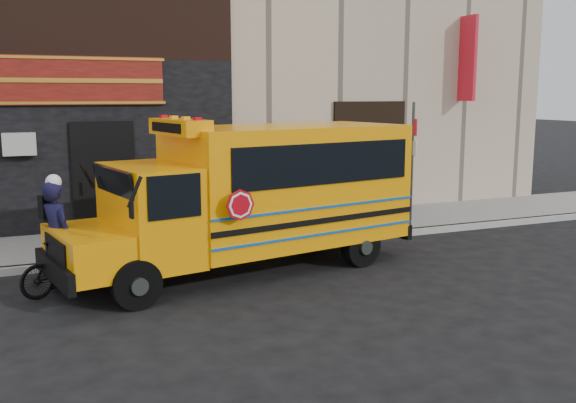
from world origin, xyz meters
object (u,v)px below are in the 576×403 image
Objects in this scene: sign_pole at (412,162)px; school_bus at (258,192)px; bicycle at (64,266)px; cyclist at (57,239)px.

school_bus is at bearing -160.37° from sign_pole.
bicycle is 0.48m from cyclist.
cyclist is at bearing 46.88° from bicycle.
bicycle is at bearing -142.44° from cyclist.
sign_pole is 8.40m from bicycle.
sign_pole is at bearing -111.35° from cyclist.
sign_pole reaches higher than cyclist.
cyclist is at bearing -177.40° from school_bus.
school_bus is at bearing -121.01° from cyclist.
cyclist reaches higher than bicycle.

